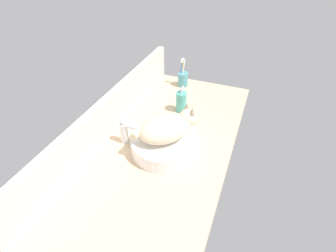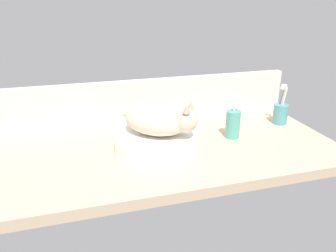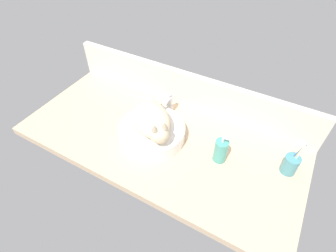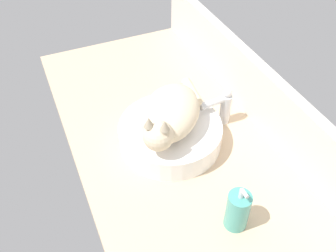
% 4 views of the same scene
% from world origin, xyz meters
% --- Properties ---
extents(ground_plane, '(1.40, 0.63, 0.04)m').
position_xyz_m(ground_plane, '(0.00, 0.00, -0.02)').
color(ground_plane, '#D1B28E').
extents(backsplash_panel, '(1.40, 0.04, 0.21)m').
position_xyz_m(backsplash_panel, '(0.00, 0.30, 0.10)').
color(backsplash_panel, silver).
rests_on(backsplash_panel, ground_plane).
extents(sink_basin, '(0.32, 0.32, 0.07)m').
position_xyz_m(sink_basin, '(-0.03, -0.02, 0.04)').
color(sink_basin, white).
rests_on(sink_basin, ground_plane).
extents(cat, '(0.30, 0.29, 0.14)m').
position_xyz_m(cat, '(-0.02, -0.02, 0.13)').
color(cat, beige).
rests_on(cat, sink_basin).
extents(faucet, '(0.04, 0.12, 0.14)m').
position_xyz_m(faucet, '(-0.05, 0.18, 0.07)').
color(faucet, silver).
rests_on(faucet, ground_plane).
extents(soap_dispenser, '(0.06, 0.06, 0.15)m').
position_xyz_m(soap_dispenser, '(0.31, 0.02, 0.06)').
color(soap_dispenser, teal).
rests_on(soap_dispenser, ground_plane).
extents(toothbrush_cup, '(0.07, 0.07, 0.19)m').
position_xyz_m(toothbrush_cup, '(0.60, 0.11, 0.05)').
color(toothbrush_cup, teal).
rests_on(toothbrush_cup, ground_plane).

